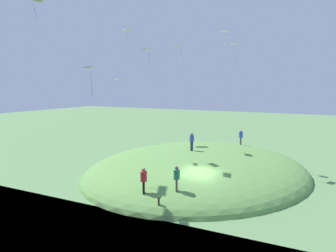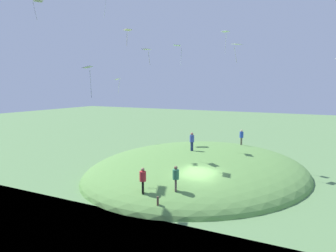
% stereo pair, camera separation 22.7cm
% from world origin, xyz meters
% --- Properties ---
extents(ground_plane, '(160.00, 160.00, 0.00)m').
position_xyz_m(ground_plane, '(0.00, 0.00, 0.00)').
color(ground_plane, '#5C854F').
extents(grass_hill, '(23.71, 20.30, 4.70)m').
position_xyz_m(grass_hill, '(6.47, 2.78, 0.00)').
color(grass_hill, '#5F9147').
rests_on(grass_hill, ground_plane).
extents(person_watching_kites, '(0.58, 0.58, 1.69)m').
position_xyz_m(person_watching_kites, '(5.35, 2.93, 3.40)').
color(person_watching_kites, navy).
rests_on(person_watching_kites, grass_hill).
extents(person_on_hilltop, '(0.60, 0.60, 1.71)m').
position_xyz_m(person_on_hilltop, '(-2.96, 0.36, 2.37)').
color(person_on_hilltop, brown).
rests_on(person_on_hilltop, grass_hill).
extents(person_walking_path, '(0.43, 0.43, 1.65)m').
position_xyz_m(person_walking_path, '(12.73, 0.42, 2.96)').
color(person_walking_path, '#574F44').
rests_on(person_walking_path, grass_hill).
extents(person_with_child, '(0.59, 0.59, 1.76)m').
position_xyz_m(person_with_child, '(-3.93, 2.33, 2.22)').
color(person_with_child, black).
rests_on(person_with_child, grass_hill).
extents(kite_0, '(0.81, 0.90, 2.13)m').
position_xyz_m(kite_0, '(9.97, 1.53, 13.32)').
color(kite_0, white).
extents(kite_2, '(1.10, 0.96, 1.71)m').
position_xyz_m(kite_2, '(8.16, -0.19, 11.94)').
color(kite_2, white).
extents(kite_4, '(0.86, 0.67, 1.23)m').
position_xyz_m(kite_4, '(0.40, 4.64, 11.04)').
color(kite_4, white).
extents(kite_6, '(0.89, 0.97, 1.37)m').
position_xyz_m(kite_6, '(1.66, 7.30, 12.88)').
color(kite_6, '#F6E2D1').
extents(kite_7, '(0.91, 0.79, 2.04)m').
position_xyz_m(kite_7, '(-5.36, 5.53, 9.32)').
color(kite_7, white).
extents(kite_8, '(1.11, 0.99, 1.87)m').
position_xyz_m(kite_8, '(6.64, 5.09, 11.95)').
color(kite_8, white).
extents(kite_9, '(0.73, 0.63, 1.38)m').
position_xyz_m(kite_9, '(-5.54, 9.70, 13.96)').
color(kite_9, white).
extents(kite_10, '(0.76, 0.58, 1.71)m').
position_xyz_m(kite_10, '(9.18, 14.06, 8.86)').
color(kite_10, white).
extents(mooring_post, '(0.14, 0.14, 1.30)m').
position_xyz_m(mooring_post, '(-4.49, 0.86, 0.65)').
color(mooring_post, brown).
rests_on(mooring_post, ground_plane).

